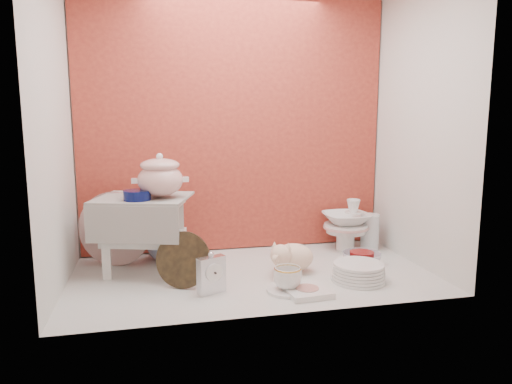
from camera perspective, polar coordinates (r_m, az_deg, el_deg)
ground at (r=2.39m, az=-0.37°, el=-10.10°), size 1.80×1.80×0.00m
niche_shell at (r=2.44m, az=-1.31°, el=12.51°), size 1.86×1.03×1.53m
step_stool at (r=2.45m, az=-13.53°, el=-5.09°), size 0.54×0.49×0.39m
soup_tureen at (r=2.34m, az=-11.70°, el=2.00°), size 0.29×0.29×0.22m
cobalt_bowl at (r=2.31m, az=-14.40°, el=-0.38°), size 0.17×0.17×0.05m
floral_platter at (r=2.59m, az=-16.97°, el=-4.34°), size 0.39×0.17×0.40m
blue_white_vase at (r=2.66m, az=-11.09°, el=-5.84°), size 0.21×0.21×0.22m
lacquer_tray at (r=2.21m, az=-8.96°, el=-8.24°), size 0.27×0.18×0.26m
mantel_clock at (r=2.13m, az=-5.52°, el=-9.88°), size 0.14×0.09×0.19m
plush_pig at (r=2.40m, az=4.54°, el=-7.99°), size 0.31×0.25×0.16m
teacup_saucer at (r=2.17m, az=3.88°, el=-11.94°), size 0.20×0.20×0.01m
gold_rim_teacup at (r=2.15m, az=3.90°, el=-10.50°), size 0.16×0.16×0.10m
lattice_dish at (r=2.15m, az=6.31°, el=-12.03°), size 0.20×0.20×0.03m
dinner_plate_stack at (r=2.34m, az=12.48°, el=-9.56°), size 0.33×0.33×0.09m
crystal_bowl at (r=2.60m, az=12.86°, el=-7.98°), size 0.26×0.26×0.06m
clear_glass_vase at (r=2.87m, az=13.81°, el=-4.80°), size 0.14×0.14×0.22m
porcelain_tower at (r=2.82m, az=10.98°, el=-3.98°), size 0.28×0.28×0.31m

